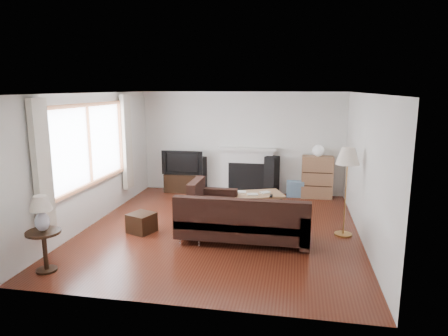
% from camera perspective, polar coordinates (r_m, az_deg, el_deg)
% --- Properties ---
extents(room, '(5.10, 5.60, 2.54)m').
position_cam_1_polar(room, '(7.23, -0.43, 0.70)').
color(room, '#521F12').
rests_on(room, ground).
extents(window, '(0.12, 2.74, 1.54)m').
position_cam_1_polar(window, '(7.84, -18.63, 3.15)').
color(window, brown).
rests_on(window, room).
extents(curtain_near, '(0.10, 0.35, 2.10)m').
position_cam_1_polar(curtain_near, '(6.56, -24.53, -0.12)').
color(curtain_near, beige).
rests_on(curtain_near, room).
extents(curtain_far, '(0.10, 0.35, 2.10)m').
position_cam_1_polar(curtain_far, '(9.18, -13.74, 3.61)').
color(curtain_far, beige).
rests_on(curtain_far, room).
extents(fireplace, '(1.40, 0.26, 1.15)m').
position_cam_1_polar(fireplace, '(9.90, 3.30, -0.37)').
color(fireplace, white).
rests_on(fireplace, room).
extents(tv_stand, '(0.93, 0.42, 0.47)m').
position_cam_1_polar(tv_stand, '(10.16, -5.76, -2.09)').
color(tv_stand, black).
rests_on(tv_stand, ground).
extents(television, '(1.04, 0.14, 0.60)m').
position_cam_1_polar(television, '(10.05, -5.82, 0.86)').
color(television, black).
rests_on(television, tv_stand).
extents(speaker_left, '(0.33, 0.36, 0.89)m').
position_cam_1_polar(speaker_left, '(10.04, -3.49, -0.95)').
color(speaker_left, black).
rests_on(speaker_left, ground).
extents(speaker_right, '(0.37, 0.40, 0.97)m').
position_cam_1_polar(speaker_right, '(9.75, 6.83, -1.15)').
color(speaker_right, black).
rests_on(speaker_right, ground).
extents(bookshelf, '(0.73, 0.35, 1.00)m').
position_cam_1_polar(bookshelf, '(9.75, 13.15, -1.28)').
color(bookshelf, '#956545').
rests_on(bookshelf, ground).
extents(globe_lamp, '(0.27, 0.27, 0.27)m').
position_cam_1_polar(globe_lamp, '(9.64, 13.32, 2.42)').
color(globe_lamp, white).
rests_on(globe_lamp, bookshelf).
extents(sectional_sofa, '(2.42, 1.77, 0.78)m').
position_cam_1_polar(sectional_sofa, '(6.86, 2.75, -7.32)').
color(sectional_sofa, black).
rests_on(sectional_sofa, ground).
extents(coffee_table, '(1.36, 1.04, 0.47)m').
position_cam_1_polar(coffee_table, '(8.26, 4.13, -5.21)').
color(coffee_table, '#A3774E').
rests_on(coffee_table, ground).
extents(footstool, '(0.54, 0.54, 0.35)m').
position_cam_1_polar(footstool, '(7.49, -11.68, -7.67)').
color(footstool, black).
rests_on(footstool, ground).
extents(floor_lamp, '(0.51, 0.51, 1.59)m').
position_cam_1_polar(floor_lamp, '(7.33, 16.99, -3.33)').
color(floor_lamp, '#B47F3E').
rests_on(floor_lamp, ground).
extents(side_table, '(0.48, 0.48, 0.60)m').
position_cam_1_polar(side_table, '(6.36, -24.20, -10.77)').
color(side_table, black).
rests_on(side_table, ground).
extents(table_lamp, '(0.31, 0.31, 0.51)m').
position_cam_1_polar(table_lamp, '(6.18, -24.62, -5.98)').
color(table_lamp, silver).
rests_on(table_lamp, side_table).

